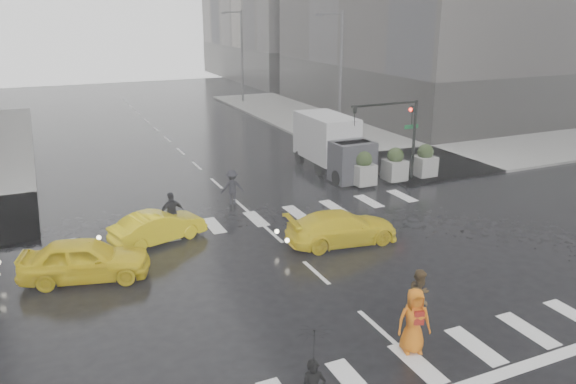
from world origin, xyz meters
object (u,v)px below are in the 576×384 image
traffic_signal_pole (400,125)px  pedestrian_brown (420,297)px  pedestrian_orange (414,321)px  taxi_front (85,259)px  taxi_mid (158,227)px  box_truck (333,144)px

traffic_signal_pole → pedestrian_brown: (-7.77, -12.36, -2.32)m
pedestrian_orange → pedestrian_brown: bearing=65.9°
taxi_front → taxi_mid: (3.03, 2.31, -0.11)m
taxi_front → pedestrian_brown: bearing=-115.0°
pedestrian_brown → box_truck: bearing=47.7°
pedestrian_brown → pedestrian_orange: (-1.02, -1.10, 0.06)m
taxi_mid → box_truck: bearing=-78.8°
traffic_signal_pole → taxi_front: traffic_signal_pole is taller
pedestrian_orange → taxi_front: bearing=152.0°
pedestrian_orange → traffic_signal_pole: bearing=75.7°
taxi_front → box_truck: (14.44, 8.41, 0.97)m
pedestrian_brown → taxi_mid: bearing=98.6°
taxi_mid → box_truck: box_truck is taller
traffic_signal_pole → taxi_mid: (-13.58, -2.79, -2.58)m
box_truck → taxi_front: bearing=-149.4°
traffic_signal_pole → box_truck: traffic_signal_pole is taller
taxi_front → box_truck: box_truck is taller
taxi_front → taxi_mid: 3.81m
pedestrian_orange → taxi_front: 11.45m
taxi_mid → taxi_front: bearing=110.3°
traffic_signal_pole → taxi_mid: size_ratio=1.16×
pedestrian_orange → taxi_mid: pedestrian_orange is taller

